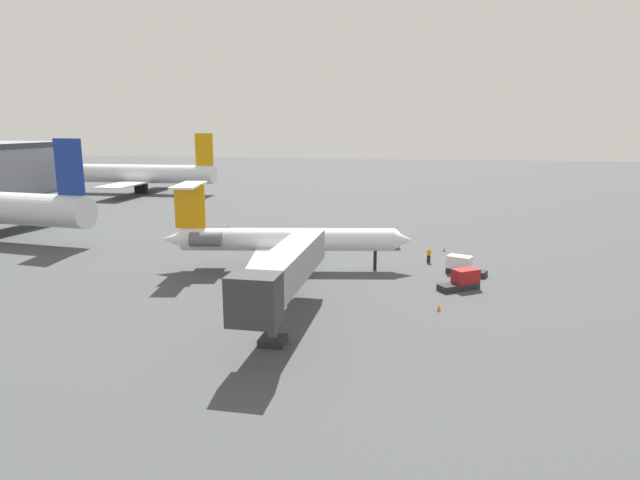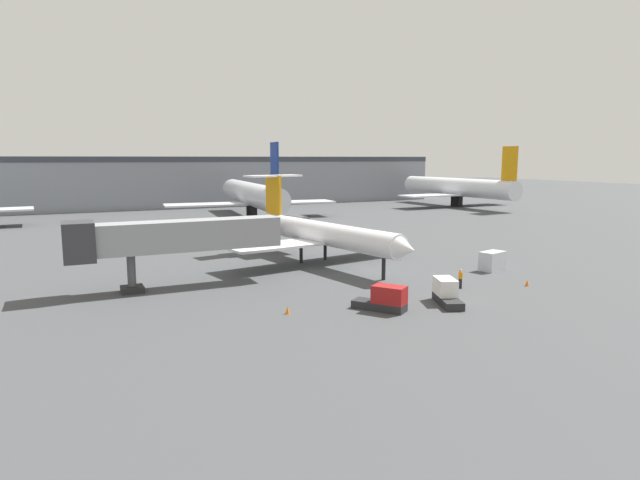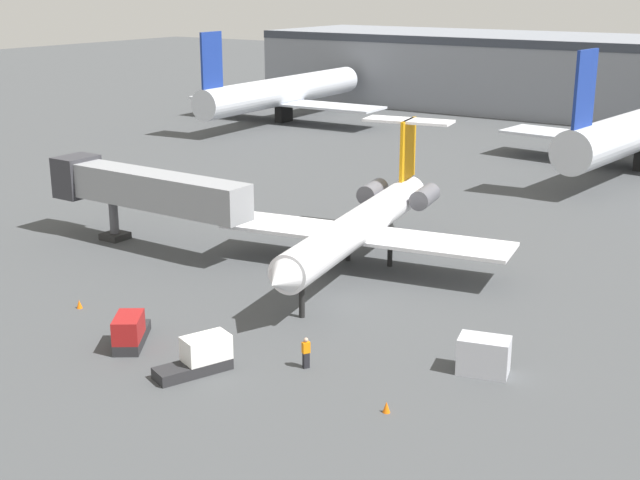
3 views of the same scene
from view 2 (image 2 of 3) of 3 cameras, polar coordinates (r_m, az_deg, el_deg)
ground_plane at (r=53.95m, az=4.60°, el=-3.50°), size 400.00×400.00×0.10m
regional_jet at (r=58.42m, az=-0.16°, el=0.87°), size 21.22×26.67×9.17m
jet_bridge at (r=48.44m, az=-15.91°, el=0.26°), size 18.03×3.21×6.16m
ground_crew_marshaller at (r=48.92m, az=14.42°, el=-3.92°), size 0.42×0.48×1.69m
baggage_tug_lead at (r=43.72m, az=13.03°, el=-5.37°), size 2.78×4.23×1.90m
baggage_tug_trailing at (r=40.90m, az=6.77°, el=-6.17°), size 3.44×4.08×1.90m
cargo_container_uld at (r=57.44m, az=17.52°, el=-2.10°), size 2.90×2.18×1.93m
traffic_cone_near at (r=51.68m, az=20.77°, el=-4.21°), size 0.36×0.36×0.55m
traffic_cone_mid at (r=39.98m, az=-3.40°, el=-7.31°), size 0.36×0.36×0.55m
terminal_building at (r=137.54m, az=-14.60°, el=6.02°), size 127.97×25.14×11.48m
parked_airliner_west_mid at (r=102.67m, az=-7.13°, el=4.70°), size 32.05×37.84×13.62m
parked_airliner_centre at (r=130.97m, az=14.16°, el=5.31°), size 29.48×35.00×13.55m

